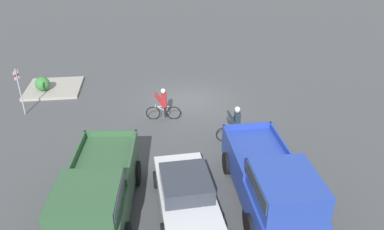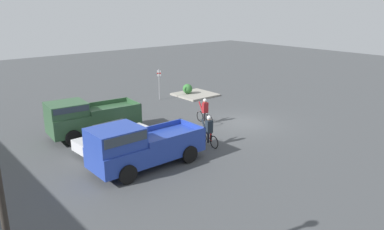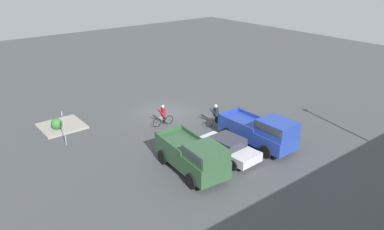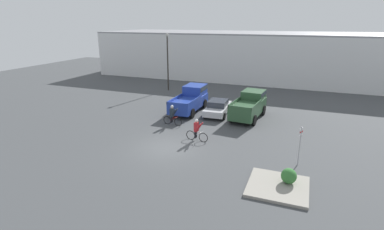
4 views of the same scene
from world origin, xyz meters
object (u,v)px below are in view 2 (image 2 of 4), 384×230
(cyclist_0, at_px, (205,111))
(fire_lane_sign, at_px, (159,81))
(pickup_truck_0, at_px, (138,145))
(cyclist_1, at_px, (209,130))
(sedan_0, at_px, (116,137))
(shrub, at_px, (188,89))
(pickup_truck_1, at_px, (88,117))

(cyclist_0, bearing_deg, fire_lane_sign, -11.16)
(pickup_truck_0, height_order, cyclist_1, pickup_truck_0)
(cyclist_1, bearing_deg, sedan_0, 56.98)
(cyclist_1, distance_m, fire_lane_sign, 10.75)
(sedan_0, relative_size, fire_lane_sign, 1.75)
(shrub, bearing_deg, fire_lane_sign, 82.21)
(fire_lane_sign, xyz_separation_m, shrub, (-0.36, -2.63, -0.92))
(cyclist_0, height_order, cyclist_1, cyclist_1)
(sedan_0, distance_m, cyclist_1, 4.92)
(cyclist_0, height_order, shrub, cyclist_0)
(pickup_truck_0, distance_m, sedan_0, 2.87)
(sedan_0, bearing_deg, cyclist_0, -86.78)
(cyclist_1, bearing_deg, pickup_truck_0, 91.55)
(sedan_0, relative_size, cyclist_1, 2.48)
(pickup_truck_0, relative_size, cyclist_1, 3.20)
(pickup_truck_1, relative_size, cyclist_1, 3.06)
(pickup_truck_1, bearing_deg, cyclist_1, -141.85)
(pickup_truck_0, bearing_deg, shrub, -48.28)
(pickup_truck_1, xyz_separation_m, cyclist_0, (-2.46, -6.78, -0.34))
(cyclist_0, distance_m, cyclist_1, 3.91)
(pickup_truck_0, xyz_separation_m, cyclist_0, (3.17, -6.97, -0.35))
(pickup_truck_1, bearing_deg, fire_lane_sign, -61.06)
(cyclist_1, height_order, shrub, cyclist_1)
(sedan_0, xyz_separation_m, shrub, (6.98, -10.58, -0.12))
(pickup_truck_0, height_order, shrub, pickup_truck_0)
(cyclist_1, xyz_separation_m, shrub, (9.66, -6.46, -0.30))
(cyclist_1, distance_m, shrub, 11.63)
(cyclist_0, distance_m, shrub, 7.74)
(cyclist_0, relative_size, fire_lane_sign, 0.70)
(fire_lane_sign, bearing_deg, pickup_truck_1, 118.94)
(sedan_0, xyz_separation_m, fire_lane_sign, (7.34, -7.95, 0.80))
(pickup_truck_0, xyz_separation_m, sedan_0, (2.80, -0.39, -0.48))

